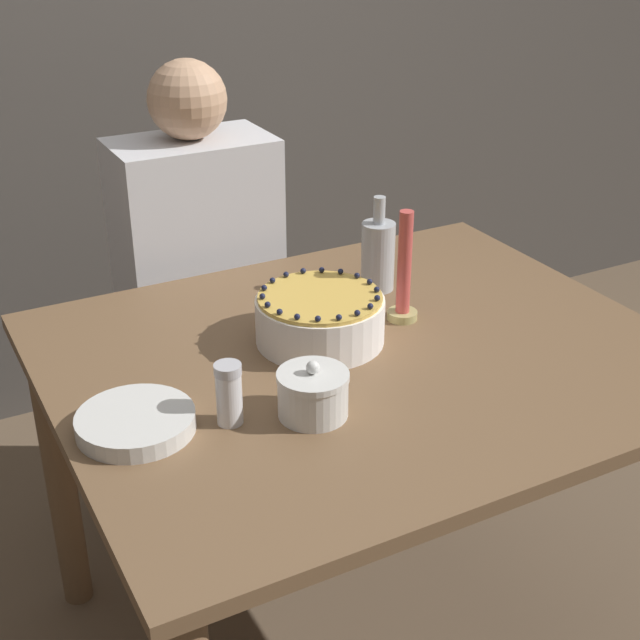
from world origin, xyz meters
The scene contains 9 objects.
ground_plane centered at (0.00, 0.00, 0.00)m, with size 12.00×12.00×0.00m, color brown.
dining_table centered at (0.00, 0.00, 0.65)m, with size 1.23×1.01×0.78m.
cake centered at (-0.06, 0.08, 0.83)m, with size 0.26×0.26×0.11m.
sugar_bowl centered at (-0.20, -0.16, 0.82)m, with size 0.13×0.13×0.11m.
sugar_shaker centered at (-0.34, -0.11, 0.84)m, with size 0.05×0.05×0.11m.
plate_stack centered at (-0.49, -0.06, 0.79)m, with size 0.21×0.21×0.03m.
candle centered at (0.14, 0.08, 0.88)m, with size 0.06×0.06×0.24m.
bottle centered at (0.18, 0.24, 0.86)m, with size 0.08×0.08×0.22m.
person_man_blue_shirt centered at (-0.09, 0.71, 0.54)m, with size 0.40×0.34×1.24m.
Camera 1 is at (-0.81, -1.34, 1.63)m, focal length 50.00 mm.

